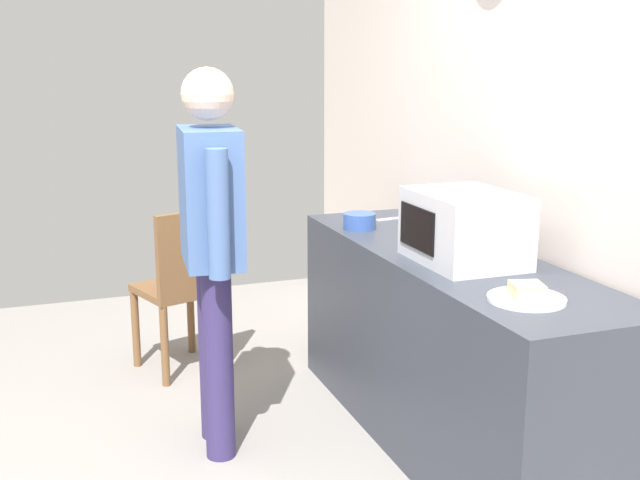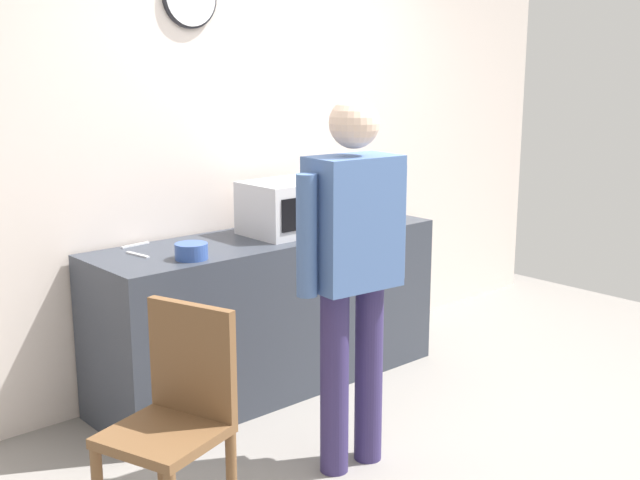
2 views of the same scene
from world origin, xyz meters
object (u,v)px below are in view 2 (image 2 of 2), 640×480
object	(u,v)px
person_standing	(353,258)
wooden_chair	(176,415)
microwave	(289,207)
spoon_utensil	(135,245)
sandwich_plate	(367,219)
fork_utensil	(138,255)
salad_bowl	(191,251)

from	to	relation	value
person_standing	wooden_chair	distance (m)	1.03
microwave	spoon_utensil	size ratio (longest dim) A/B	2.94
sandwich_plate	fork_utensil	bearing A→B (deg)	174.07
fork_utensil	spoon_utensil	distance (m)	0.23
microwave	wooden_chair	bearing A→B (deg)	-144.73
person_standing	wooden_chair	xyz separation A→B (m)	(-0.91, 0.02, -0.47)
fork_utensil	wooden_chair	size ratio (longest dim) A/B	0.18
fork_utensil	wooden_chair	world-z (taller)	wooden_chair
person_standing	sandwich_plate	bearing A→B (deg)	42.53
salad_bowl	wooden_chair	size ratio (longest dim) A/B	0.17
fork_utensil	spoon_utensil	size ratio (longest dim) A/B	1.00
fork_utensil	person_standing	bearing A→B (deg)	-65.99
salad_bowl	wooden_chair	xyz separation A→B (m)	(-0.60, -0.80, -0.41)
salad_bowl	fork_utensil	xyz separation A→B (m)	(-0.16, 0.25, -0.04)
microwave	spoon_utensil	distance (m)	0.89
salad_bowl	fork_utensil	size ratio (longest dim) A/B	0.96
microwave	person_standing	distance (m)	1.08
sandwich_plate	person_standing	distance (m)	1.36
person_standing	wooden_chair	size ratio (longest dim) A/B	1.81
microwave	salad_bowl	xyz separation A→B (m)	(-0.76, -0.16, -0.11)
spoon_utensil	person_standing	bearing A→B (deg)	-73.47
sandwich_plate	spoon_utensil	xyz separation A→B (m)	(-1.38, 0.36, -0.01)
spoon_utensil	fork_utensil	bearing A→B (deg)	-115.73
person_standing	fork_utensil	bearing A→B (deg)	114.01
sandwich_plate	wooden_chair	xyz separation A→B (m)	(-1.91, -0.90, -0.39)
salad_bowl	person_standing	size ratio (longest dim) A/B	0.10
spoon_utensil	person_standing	xyz separation A→B (m)	(0.38, -1.28, 0.10)
spoon_utensil	wooden_chair	world-z (taller)	wooden_chair
salad_bowl	spoon_utensil	distance (m)	0.46
sandwich_plate	fork_utensil	xyz separation A→B (m)	(-1.48, 0.15, -0.01)
fork_utensil	person_standing	xyz separation A→B (m)	(0.48, -1.07, 0.10)
salad_bowl	fork_utensil	bearing A→B (deg)	123.18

